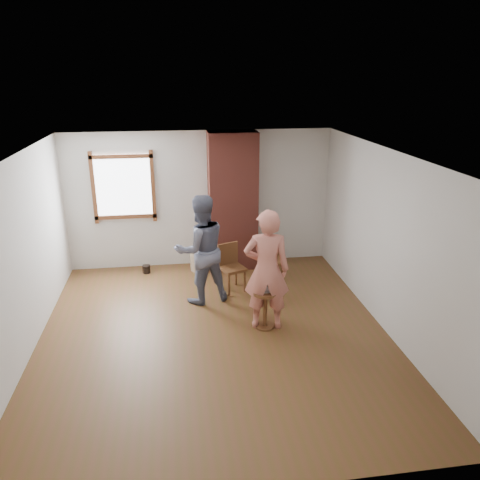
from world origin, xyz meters
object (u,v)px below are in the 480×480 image
at_px(dining_chair_left, 231,264).
at_px(man, 201,250).
at_px(stoneware_crock, 199,259).
at_px(dining_chair_right, 271,257).
at_px(person_pink, 267,270).
at_px(side_table, 265,303).

relative_size(dining_chair_left, man, 0.45).
xyz_separation_m(stoneware_crock, dining_chair_right, (1.26, -0.70, 0.26)).
xyz_separation_m(dining_chair_left, man, (-0.53, -0.36, 0.44)).
xyz_separation_m(stoneware_crock, man, (-0.03, -1.28, 0.69)).
height_order(stoneware_crock, dining_chair_right, dining_chair_right).
height_order(man, person_pink, person_pink).
distance_m(dining_chair_right, man, 1.47).
relative_size(dining_chair_left, person_pink, 0.45).
bearing_deg(stoneware_crock, dining_chair_right, -29.22).
bearing_deg(dining_chair_right, dining_chair_left, -162.08).
bearing_deg(person_pink, man, -39.48).
height_order(stoneware_crock, person_pink, person_pink).
relative_size(stoneware_crock, dining_chair_left, 0.51).
bearing_deg(dining_chair_left, side_table, -97.47).
bearing_deg(person_pink, stoneware_crock, -60.62).
height_order(dining_chair_left, dining_chair_right, dining_chair_right).
relative_size(man, person_pink, 0.99).
bearing_deg(dining_chair_left, dining_chair_right, -5.37).
distance_m(stoneware_crock, man, 1.46).
bearing_deg(dining_chair_right, stoneware_crock, 152.82).
distance_m(stoneware_crock, dining_chair_right, 1.47).
xyz_separation_m(side_table, person_pink, (0.02, 0.03, 0.51)).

